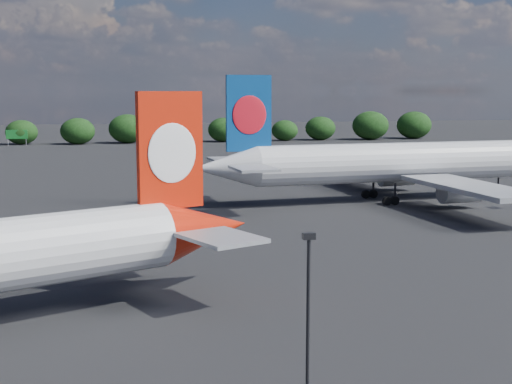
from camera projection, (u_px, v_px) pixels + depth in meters
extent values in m
plane|color=black|center=(67.00, 205.00, 98.31)|extent=(500.00, 500.00, 0.00)
cone|color=red|center=(204.00, 228.00, 56.12)|extent=(9.16, 7.62, 4.91)
cube|color=red|center=(170.00, 151.00, 53.52)|extent=(5.16, 2.59, 8.85)
ellipsoid|color=white|center=(172.00, 153.00, 53.31)|extent=(3.87, 1.81, 4.52)
ellipsoid|color=white|center=(168.00, 153.00, 53.78)|extent=(3.87, 1.81, 4.52)
cube|color=#999BA0|center=(221.00, 238.00, 50.59)|extent=(6.39, 7.16, 0.29)
cube|color=#999BA0|center=(150.00, 216.00, 59.25)|extent=(6.39, 7.16, 0.29)
cylinder|color=silver|center=(399.00, 162.00, 101.57)|extent=(42.65, 8.54, 5.57)
cone|color=silver|center=(225.00, 168.00, 94.25)|extent=(9.29, 6.19, 5.57)
cube|color=navy|center=(249.00, 113.00, 94.20)|extent=(6.16, 0.99, 10.03)
ellipsoid|color=red|center=(249.00, 115.00, 93.91)|extent=(4.69, 0.55, 5.13)
ellipsoid|color=red|center=(248.00, 115.00, 94.55)|extent=(4.69, 0.55, 5.13)
cube|color=#999BA0|center=(254.00, 169.00, 89.01)|extent=(5.47, 7.03, 0.33)
cube|color=#999BA0|center=(229.00, 160.00, 100.64)|extent=(5.47, 7.03, 0.33)
cube|color=#999BA0|center=(470.00, 187.00, 88.72)|extent=(8.80, 22.75, 0.61)
cube|color=#999BA0|center=(368.00, 164.00, 116.20)|extent=(8.80, 22.75, 0.61)
cylinder|color=#999BA0|center=(460.00, 192.00, 94.84)|extent=(5.77, 3.39, 3.01)
cube|color=#999BA0|center=(460.00, 186.00, 94.73)|extent=(2.47, 0.51, 1.34)
cylinder|color=#999BA0|center=(397.00, 176.00, 111.75)|extent=(5.77, 3.39, 3.01)
cube|color=#999BA0|center=(397.00, 171.00, 111.64)|extent=(2.47, 0.51, 1.34)
cylinder|color=black|center=(395.00, 193.00, 98.31)|extent=(0.33, 0.33, 2.79)
cylinder|color=black|center=(395.00, 201.00, 98.46)|extent=(1.26, 0.59, 1.23)
cylinder|color=black|center=(387.00, 201.00, 98.11)|extent=(1.26, 0.59, 1.23)
cylinder|color=black|center=(373.00, 187.00, 104.65)|extent=(0.33, 0.33, 2.79)
cylinder|color=black|center=(373.00, 194.00, 104.80)|extent=(1.26, 0.59, 1.23)
cylinder|color=black|center=(366.00, 194.00, 104.45)|extent=(1.26, 0.59, 1.23)
cylinder|color=black|center=(498.00, 185.00, 106.90)|extent=(0.29, 0.29, 2.79)
cylinder|color=black|center=(498.00, 193.00, 107.06)|extent=(1.03, 0.46, 1.00)
cylinder|color=black|center=(308.00, 342.00, 31.51)|extent=(0.16, 0.16, 9.26)
cube|color=black|center=(309.00, 236.00, 30.84)|extent=(0.55, 0.30, 0.28)
cube|color=#125E20|center=(17.00, 134.00, 205.96)|extent=(6.00, 0.30, 2.60)
cylinder|color=gray|center=(8.00, 142.00, 205.72)|extent=(0.20, 0.20, 2.00)
cylinder|color=gray|center=(26.00, 142.00, 206.82)|extent=(0.20, 0.20, 2.00)
cube|color=gold|center=(121.00, 129.00, 218.19)|extent=(5.00, 0.30, 3.00)
cylinder|color=gray|center=(121.00, 138.00, 218.57)|extent=(0.30, 0.30, 2.50)
ellipsoid|color=black|center=(22.00, 132.00, 209.61)|extent=(9.34, 7.90, 7.18)
ellipsoid|color=black|center=(78.00, 131.00, 210.00)|extent=(10.09, 8.54, 7.76)
ellipsoid|color=black|center=(128.00, 129.00, 214.46)|extent=(11.33, 9.58, 8.71)
ellipsoid|color=black|center=(186.00, 132.00, 217.78)|extent=(8.36, 7.08, 6.43)
ellipsoid|color=black|center=(224.00, 130.00, 220.35)|extent=(9.73, 8.23, 7.48)
ellipsoid|color=black|center=(285.00, 130.00, 225.25)|extent=(8.49, 7.19, 6.53)
ellipsoid|color=black|center=(320.00, 128.00, 228.28)|extent=(9.81, 8.30, 7.55)
ellipsoid|color=black|center=(370.00, 125.00, 229.83)|extent=(11.94, 10.10, 9.19)
ellipsoid|color=black|center=(414.00, 125.00, 235.07)|extent=(11.67, 9.87, 8.97)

